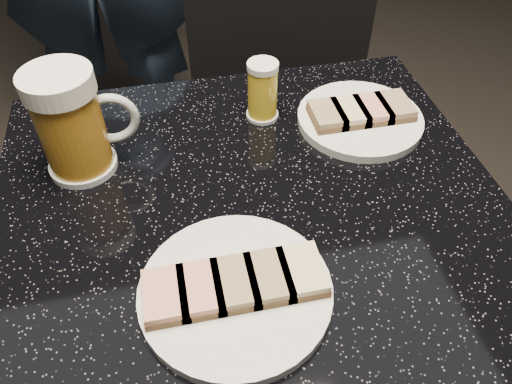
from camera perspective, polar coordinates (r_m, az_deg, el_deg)
The scene contains 8 objects.
plate_large at distance 0.59m, azimuth -2.37°, elevation -11.29°, with size 0.22×0.22×0.01m, color white.
plate_small at distance 0.83m, azimuth 11.77°, elevation 8.16°, with size 0.20×0.20×0.01m, color white.
table at distance 0.86m, azimuth 0.00°, elevation -13.79°, with size 0.70×0.70×0.75m.
beer_mug at distance 0.73m, azimuth -20.22°, elevation 7.41°, with size 0.14×0.10×0.16m.
beer_tumbler at distance 0.80m, azimuth 0.75°, elevation 11.48°, with size 0.05×0.05×0.10m.
chair at distance 1.17m, azimuth 2.68°, elevation 5.77°, with size 0.47×0.47×0.87m.
canapes_on_plate_large at distance 0.57m, azimuth -2.42°, elevation -10.39°, with size 0.21×0.07×0.02m.
canapes_on_plate_small at distance 0.82m, azimuth 11.94°, elevation 9.06°, with size 0.16×0.07×0.02m.
Camera 1 is at (-0.09, -0.43, 1.25)m, focal length 35.00 mm.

